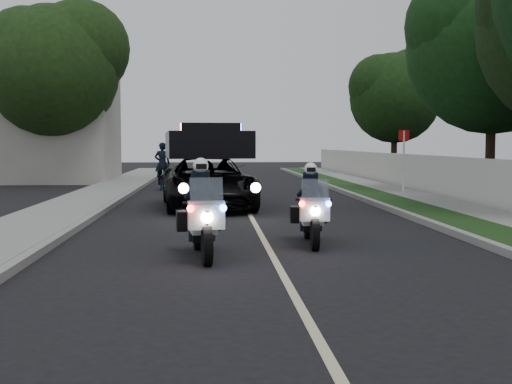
# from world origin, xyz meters

# --- Properties ---
(ground) EXTENTS (120.00, 120.00, 0.00)m
(ground) POSITION_xyz_m (0.00, 0.00, 0.00)
(ground) COLOR black
(ground) RESTS_ON ground
(curb_right) EXTENTS (0.20, 60.00, 0.15)m
(curb_right) POSITION_xyz_m (4.10, 10.00, 0.07)
(curb_right) COLOR gray
(curb_right) RESTS_ON ground
(grass_verge) EXTENTS (1.20, 60.00, 0.16)m
(grass_verge) POSITION_xyz_m (4.80, 10.00, 0.08)
(grass_verge) COLOR #193814
(grass_verge) RESTS_ON ground
(sidewalk_right) EXTENTS (1.40, 60.00, 0.16)m
(sidewalk_right) POSITION_xyz_m (6.10, 10.00, 0.08)
(sidewalk_right) COLOR gray
(sidewalk_right) RESTS_ON ground
(property_wall) EXTENTS (0.22, 60.00, 1.50)m
(property_wall) POSITION_xyz_m (7.10, 10.00, 0.75)
(property_wall) COLOR beige
(property_wall) RESTS_ON ground
(curb_left) EXTENTS (0.20, 60.00, 0.15)m
(curb_left) POSITION_xyz_m (-4.10, 10.00, 0.07)
(curb_left) COLOR gray
(curb_left) RESTS_ON ground
(sidewalk_left) EXTENTS (2.00, 60.00, 0.16)m
(sidewalk_left) POSITION_xyz_m (-5.20, 10.00, 0.08)
(sidewalk_left) COLOR gray
(sidewalk_left) RESTS_ON ground
(building_far) EXTENTS (8.00, 6.00, 7.00)m
(building_far) POSITION_xyz_m (-10.00, 26.00, 3.50)
(building_far) COLOR #A8A396
(building_far) RESTS_ON ground
(lane_marking) EXTENTS (0.12, 50.00, 0.01)m
(lane_marking) POSITION_xyz_m (0.00, 10.00, 0.00)
(lane_marking) COLOR #BFB78C
(lane_marking) RESTS_ON ground
(police_moto_left) EXTENTS (0.92, 2.09, 1.72)m
(police_moto_left) POSITION_xyz_m (-1.23, 2.72, 0.00)
(police_moto_left) COLOR silver
(police_moto_left) RESTS_ON ground
(police_moto_right) EXTENTS (0.76, 1.91, 1.59)m
(police_moto_right) POSITION_xyz_m (0.87, 4.06, 0.00)
(police_moto_right) COLOR silver
(police_moto_right) RESTS_ON ground
(police_suv) EXTENTS (3.08, 5.80, 2.72)m
(police_suv) POSITION_xyz_m (-1.16, 11.48, 0.00)
(police_suv) COLOR black
(police_suv) RESTS_ON ground
(bicycle) EXTENTS (0.55, 1.55, 0.81)m
(bicycle) POSITION_xyz_m (-3.09, 19.69, 0.00)
(bicycle) COLOR black
(bicycle) RESTS_ON ground
(cyclist) EXTENTS (0.66, 0.45, 1.79)m
(cyclist) POSITION_xyz_m (-3.09, 19.69, 0.00)
(cyclist) COLOR black
(cyclist) RESTS_ON ground
(sign_post) EXTENTS (0.40, 0.40, 2.52)m
(sign_post) POSITION_xyz_m (6.00, 15.47, 0.00)
(sign_post) COLOR red
(sign_post) RESTS_ON ground
(tree_right_d) EXTENTS (6.88, 6.88, 10.61)m
(tree_right_d) POSITION_xyz_m (9.42, 15.86, 0.00)
(tree_right_d) COLOR #163C14
(tree_right_d) RESTS_ON ground
(tree_right_e) EXTENTS (5.87, 5.87, 9.07)m
(tree_right_e) POSITION_xyz_m (10.02, 31.40, 0.00)
(tree_right_e) COLOR #173410
(tree_right_e) RESTS_ON ground
(tree_left_near) EXTENTS (7.64, 7.64, 10.31)m
(tree_left_near) POSITION_xyz_m (-8.40, 23.53, 0.00)
(tree_left_near) COLOR #1E3A13
(tree_left_near) RESTS_ON ground
(tree_left_far) EXTENTS (6.67, 6.67, 9.13)m
(tree_left_far) POSITION_xyz_m (-9.89, 27.46, 0.00)
(tree_left_far) COLOR #103310
(tree_left_far) RESTS_ON ground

